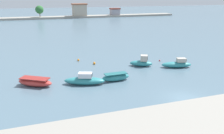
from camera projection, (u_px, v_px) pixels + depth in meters
The scene contains 10 objects.
ground_plane at pixel (185, 99), 25.46m from camera, with size 400.00×400.00×0.00m, color slate.
moored_boat_0 at pixel (35, 82), 29.12m from camera, with size 4.86×3.85×1.07m.
moored_boat_1 at pixel (85, 80), 29.58m from camera, with size 5.56×3.28×1.59m.
moored_boat_2 at pixel (116, 77), 30.83m from camera, with size 3.90×1.38×1.07m.
moored_boat_3 at pixel (142, 62), 37.16m from camera, with size 3.95×2.99×1.86m.
moored_boat_4 at pixel (177, 64), 36.52m from camera, with size 5.07×2.83×1.54m.
mooring_buoy_0 at pixel (160, 60), 40.04m from camera, with size 0.26×0.26×0.26m, color red.
mooring_buoy_1 at pixel (94, 63), 38.18m from camera, with size 0.42×0.42×0.42m, color orange.
mooring_buoy_3 at pixel (78, 60), 40.14m from camera, with size 0.38×0.38×0.38m, color orange.
distant_shoreline at pixel (49, 14), 111.38m from camera, with size 117.76×7.27×8.46m.
Camera 1 is at (-15.08, -19.39, 11.27)m, focal length 36.10 mm.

